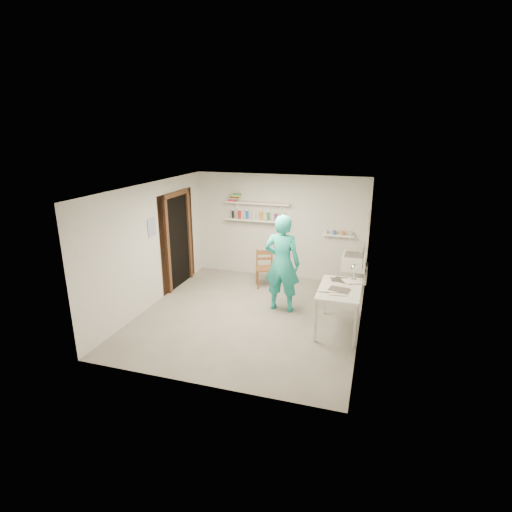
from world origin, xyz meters
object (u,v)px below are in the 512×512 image
(belfast_sink, at_px, (354,262))
(wall_clock, at_px, (285,244))
(desk_lamp, at_px, (355,268))
(wooden_chair, at_px, (265,269))
(man, at_px, (282,263))
(work_table, at_px, (339,309))

(belfast_sink, relative_size, wall_clock, 1.78)
(wall_clock, xyz_separation_m, desk_lamp, (1.33, -0.27, -0.25))
(wall_clock, xyz_separation_m, wooden_chair, (-0.63, 0.83, -0.83))
(belfast_sink, xyz_separation_m, man, (-1.25, -1.26, 0.24))
(belfast_sink, height_order, desk_lamp, desk_lamp)
(belfast_sink, xyz_separation_m, desk_lamp, (0.08, -1.31, 0.30))
(belfast_sink, distance_m, wall_clock, 1.72)
(belfast_sink, distance_m, work_table, 1.80)
(man, height_order, work_table, man)
(belfast_sink, distance_m, man, 1.79)
(work_table, relative_size, desk_lamp, 8.00)
(work_table, bearing_deg, man, 155.77)
(wooden_chair, bearing_deg, belfast_sink, -15.14)
(work_table, bearing_deg, wooden_chair, 138.50)
(belfast_sink, height_order, wooden_chair, belfast_sink)
(wall_clock, relative_size, desk_lamp, 2.31)
(wall_clock, height_order, work_table, wall_clock)
(man, height_order, wooden_chair, man)
(belfast_sink, bearing_deg, wooden_chair, -173.64)
(desk_lamp, bearing_deg, belfast_sink, 93.61)
(man, relative_size, desk_lamp, 12.88)
(belfast_sink, relative_size, man, 0.32)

